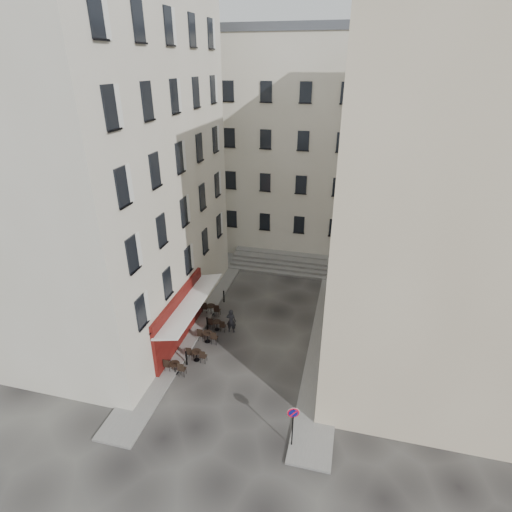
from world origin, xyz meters
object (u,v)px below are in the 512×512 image
(no_parking_sign, at_px, (293,420))
(pedestrian, at_px, (231,321))
(bistro_table_b, at_px, (197,354))
(bistro_table_a, at_px, (175,367))

(no_parking_sign, relative_size, pedestrian, 1.40)
(no_parking_sign, height_order, bistro_table_b, no_parking_sign)
(pedestrian, bearing_deg, no_parking_sign, 121.75)
(no_parking_sign, bearing_deg, bistro_table_b, 129.29)
(pedestrian, bearing_deg, bistro_table_b, 67.37)
(bistro_table_b, bearing_deg, pedestrian, 70.09)
(bistro_table_a, bearing_deg, pedestrian, 66.75)
(bistro_table_b, relative_size, pedestrian, 0.73)
(no_parking_sign, height_order, bistro_table_a, no_parking_sign)
(bistro_table_a, xyz_separation_m, pedestrian, (1.94, 4.51, 0.39))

